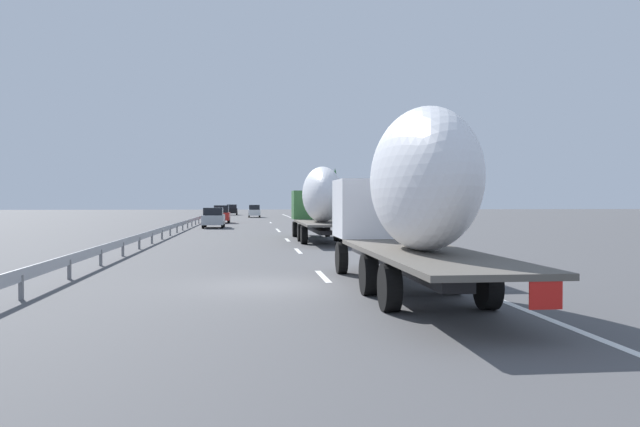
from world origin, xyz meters
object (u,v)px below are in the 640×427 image
object	(u,v)px
car_silver_hatch	(214,218)
road_sign	(336,202)
car_black_suv	(232,210)
car_red_compact	(222,214)
truck_trailing	(409,195)
car_white_van	(254,211)
truck_lead	(319,200)

from	to	relation	value
car_silver_hatch	road_sign	world-z (taller)	road_sign
car_black_suv	car_silver_hatch	distance (m)	54.34
car_red_compact	car_black_suv	xyz separation A→B (m)	(41.34, 0.04, -0.04)
car_red_compact	road_sign	xyz separation A→B (m)	(-17.93, -10.33, 1.34)
truck_trailing	car_silver_hatch	xyz separation A→B (m)	(41.51, 7.37, -1.63)
car_white_van	car_black_suv	world-z (taller)	car_white_van
car_red_compact	road_sign	distance (m)	20.73
car_black_suv	road_sign	world-z (taller)	road_sign
truck_lead	car_silver_hatch	size ratio (longest dim) A/B	3.01
car_black_suv	car_silver_hatch	xyz separation A→B (m)	(-54.34, 0.10, -0.01)
car_red_compact	truck_trailing	bearing A→B (deg)	-172.45
car_white_van	car_red_compact	distance (m)	24.83
road_sign	truck_trailing	bearing A→B (deg)	175.16
truck_lead	road_sign	world-z (taller)	truck_lead
truck_lead	road_sign	xyz separation A→B (m)	(15.31, -3.10, -0.15)
truck_trailing	road_sign	size ratio (longest dim) A/B	3.98
car_white_van	car_red_compact	world-z (taller)	car_red_compact
car_black_suv	car_silver_hatch	size ratio (longest dim) A/B	0.92
truck_lead	car_white_van	xyz separation A→B (m)	(57.78, 3.46, -1.52)
truck_trailing	car_silver_hatch	bearing A→B (deg)	10.06
road_sign	car_black_suv	bearing A→B (deg)	9.92
truck_lead	car_red_compact	size ratio (longest dim) A/B	3.35
car_white_van	truck_trailing	bearing A→B (deg)	-177.49
car_silver_hatch	car_white_van	bearing A→B (deg)	-5.94
truck_lead	truck_trailing	world-z (taller)	truck_trailing
car_white_van	car_silver_hatch	xyz separation A→B (m)	(-37.55, 3.90, -0.02)
car_red_compact	car_white_van	bearing A→B (deg)	-8.72
truck_lead	truck_trailing	bearing A→B (deg)	-180.00
truck_lead	car_silver_hatch	xyz separation A→B (m)	(20.23, 7.37, -1.54)
car_red_compact	car_silver_hatch	size ratio (longest dim) A/B	0.90
car_white_van	road_sign	xyz separation A→B (m)	(-42.47, -6.56, 1.37)
truck_trailing	car_black_suv	size ratio (longest dim) A/B	3.24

